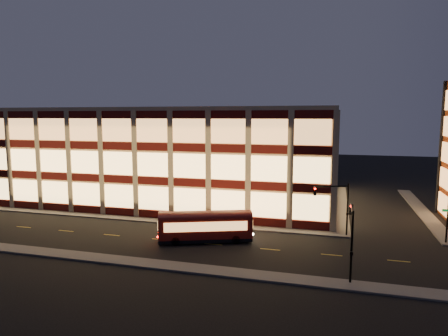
% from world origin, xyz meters
% --- Properties ---
extents(ground, '(200.00, 200.00, 0.00)m').
position_xyz_m(ground, '(0.00, 0.00, 0.00)').
color(ground, black).
rests_on(ground, ground).
extents(sidewalk_office_south, '(54.00, 2.00, 0.15)m').
position_xyz_m(sidewalk_office_south, '(-3.00, 1.00, 0.07)').
color(sidewalk_office_south, '#514F4C').
rests_on(sidewalk_office_south, ground).
extents(sidewalk_office_east, '(2.00, 30.00, 0.15)m').
position_xyz_m(sidewalk_office_east, '(23.00, 17.00, 0.07)').
color(sidewalk_office_east, '#514F4C').
rests_on(sidewalk_office_east, ground).
extents(sidewalk_tower_west, '(2.00, 30.00, 0.15)m').
position_xyz_m(sidewalk_tower_west, '(34.00, 17.00, 0.07)').
color(sidewalk_tower_west, '#514F4C').
rests_on(sidewalk_tower_west, ground).
extents(sidewalk_near, '(100.00, 2.00, 0.15)m').
position_xyz_m(sidewalk_near, '(0.00, -13.00, 0.07)').
color(sidewalk_near, '#514F4C').
rests_on(sidewalk_near, ground).
extents(office_building, '(50.45, 30.45, 14.50)m').
position_xyz_m(office_building, '(-2.91, 16.91, 7.25)').
color(office_building, tan).
rests_on(office_building, ground).
extents(traffic_signal_far, '(3.79, 1.87, 6.00)m').
position_xyz_m(traffic_signal_far, '(22.21, 0.24, 4.11)').
color(traffic_signal_far, black).
rests_on(traffic_signal_far, ground).
extents(traffic_signal_near, '(0.32, 4.45, 6.00)m').
position_xyz_m(traffic_signal_near, '(23.50, -11.03, 4.13)').
color(traffic_signal_near, black).
rests_on(traffic_signal_near, ground).
extents(trolley_bus, '(10.06, 5.85, 3.33)m').
position_xyz_m(trolley_bus, '(8.91, -5.27, 1.85)').
color(trolley_bus, maroon).
rests_on(trolley_bus, ground).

